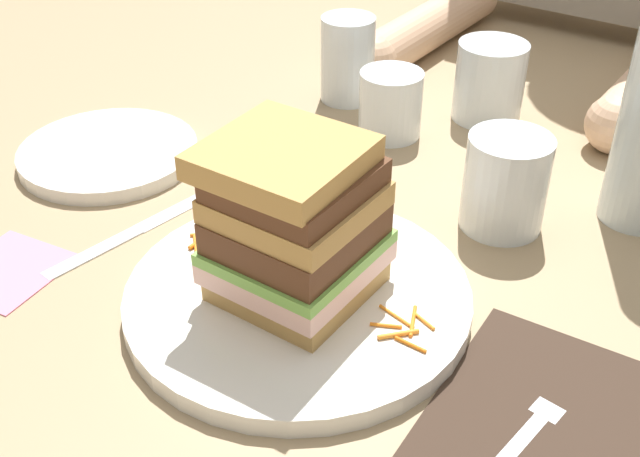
# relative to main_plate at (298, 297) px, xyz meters

# --- Properties ---
(ground_plane) EXTENTS (3.00, 3.00, 0.00)m
(ground_plane) POSITION_rel_main_plate_xyz_m (-0.01, 0.03, -0.01)
(ground_plane) COLOR #9E8460
(main_plate) EXTENTS (0.27, 0.27, 0.02)m
(main_plate) POSITION_rel_main_plate_xyz_m (0.00, 0.00, 0.00)
(main_plate) COLOR white
(main_plate) RESTS_ON ground_plane
(sandwich) EXTENTS (0.11, 0.12, 0.13)m
(sandwich) POSITION_rel_main_plate_xyz_m (-0.00, -0.00, 0.07)
(sandwich) COLOR tan
(sandwich) RESTS_ON main_plate
(carrot_shred_0) EXTENTS (0.01, 0.02, 0.00)m
(carrot_shred_0) POSITION_rel_main_plate_xyz_m (-0.07, 0.01, 0.01)
(carrot_shred_0) COLOR orange
(carrot_shred_0) RESTS_ON main_plate
(carrot_shred_1) EXTENTS (0.02, 0.02, 0.00)m
(carrot_shred_1) POSITION_rel_main_plate_xyz_m (-0.11, 0.01, 0.01)
(carrot_shred_1) COLOR orange
(carrot_shred_1) RESTS_ON main_plate
(carrot_shred_2) EXTENTS (0.00, 0.02, 0.00)m
(carrot_shred_2) POSITION_rel_main_plate_xyz_m (-0.10, 0.00, 0.01)
(carrot_shred_2) COLOR orange
(carrot_shred_2) RESTS_ON main_plate
(carrot_shred_3) EXTENTS (0.02, 0.02, 0.00)m
(carrot_shred_3) POSITION_rel_main_plate_xyz_m (-0.08, 0.02, 0.01)
(carrot_shred_3) COLOR orange
(carrot_shred_3) RESTS_ON main_plate
(carrot_shred_4) EXTENTS (0.01, 0.02, 0.00)m
(carrot_shred_4) POSITION_rel_main_plate_xyz_m (-0.10, 0.00, 0.01)
(carrot_shred_4) COLOR orange
(carrot_shred_4) RESTS_ON main_plate
(carrot_shred_5) EXTENTS (0.02, 0.02, 0.00)m
(carrot_shred_5) POSITION_rel_main_plate_xyz_m (-0.09, 0.02, 0.01)
(carrot_shred_5) COLOR orange
(carrot_shred_5) RESTS_ON main_plate
(carrot_shred_6) EXTENTS (0.02, 0.02, 0.00)m
(carrot_shred_6) POSITION_rel_main_plate_xyz_m (-0.10, 0.02, 0.01)
(carrot_shred_6) COLOR orange
(carrot_shred_6) RESTS_ON main_plate
(carrot_shred_7) EXTENTS (0.02, 0.02, 0.00)m
(carrot_shred_7) POSITION_rel_main_plate_xyz_m (-0.10, -0.00, 0.01)
(carrot_shred_7) COLOR orange
(carrot_shred_7) RESTS_ON main_plate
(carrot_shred_8) EXTENTS (0.02, 0.03, 0.00)m
(carrot_shred_8) POSITION_rel_main_plate_xyz_m (0.09, 0.02, 0.01)
(carrot_shred_8) COLOR orange
(carrot_shred_8) RESTS_ON main_plate
(carrot_shred_9) EXTENTS (0.02, 0.03, 0.00)m
(carrot_shred_9) POSITION_rel_main_plate_xyz_m (0.09, -0.00, 0.01)
(carrot_shred_9) COLOR orange
(carrot_shred_9) RESTS_ON main_plate
(carrot_shred_10) EXTENTS (0.03, 0.00, 0.00)m
(carrot_shred_10) POSITION_rel_main_plate_xyz_m (0.10, -0.01, 0.01)
(carrot_shred_10) COLOR orange
(carrot_shred_10) RESTS_ON main_plate
(carrot_shred_11) EXTENTS (0.02, 0.01, 0.00)m
(carrot_shred_11) POSITION_rel_main_plate_xyz_m (0.10, 0.02, 0.01)
(carrot_shred_11) COLOR orange
(carrot_shred_11) RESTS_ON main_plate
(carrot_shred_12) EXTENTS (0.02, 0.01, 0.00)m
(carrot_shred_12) POSITION_rel_main_plate_xyz_m (0.08, 0.00, 0.01)
(carrot_shred_12) COLOR orange
(carrot_shred_12) RESTS_ON main_plate
(carrot_shred_13) EXTENTS (0.03, 0.01, 0.00)m
(carrot_shred_13) POSITION_rel_main_plate_xyz_m (0.08, 0.01, 0.01)
(carrot_shred_13) COLOR orange
(carrot_shred_13) RESTS_ON main_plate
(napkin_dark) EXTENTS (0.15, 0.19, 0.00)m
(napkin_dark) POSITION_rel_main_plate_xyz_m (0.20, -0.00, -0.01)
(napkin_dark) COLOR #38281E
(napkin_dark) RESTS_ON ground_plane
(fork) EXTENTS (0.03, 0.17, 0.00)m
(fork) POSITION_rel_main_plate_xyz_m (0.20, -0.02, -0.00)
(fork) COLOR silver
(fork) RESTS_ON napkin_dark
(knife) EXTENTS (0.04, 0.20, 0.00)m
(knife) POSITION_rel_main_plate_xyz_m (-0.18, 0.00, -0.01)
(knife) COLOR silver
(knife) RESTS_ON ground_plane
(juice_glass) EXTENTS (0.07, 0.07, 0.09)m
(juice_glass) POSITION_rel_main_plate_xyz_m (0.08, 0.20, 0.03)
(juice_glass) COLOR white
(juice_glass) RESTS_ON ground_plane
(empty_tumbler_0) EXTENTS (0.07, 0.07, 0.07)m
(empty_tumbler_0) POSITION_rel_main_plate_xyz_m (-0.09, 0.29, 0.03)
(empty_tumbler_0) COLOR silver
(empty_tumbler_0) RESTS_ON ground_plane
(empty_tumbler_1) EXTENTS (0.08, 0.08, 0.09)m
(empty_tumbler_1) POSITION_rel_main_plate_xyz_m (-0.02, 0.39, 0.04)
(empty_tumbler_1) COLOR silver
(empty_tumbler_1) RESTS_ON ground_plane
(empty_tumbler_2) EXTENTS (0.06, 0.06, 0.10)m
(empty_tumbler_2) POSITION_rel_main_plate_xyz_m (-0.18, 0.34, 0.04)
(empty_tumbler_2) COLOR silver
(empty_tumbler_2) RESTS_ON ground_plane
(side_plate) EXTENTS (0.18, 0.18, 0.01)m
(side_plate) POSITION_rel_main_plate_xyz_m (-0.30, 0.08, -0.00)
(side_plate) COLOR white
(side_plate) RESTS_ON ground_plane
(napkin_pink) EXTENTS (0.10, 0.10, 0.00)m
(napkin_pink) POSITION_rel_main_plate_xyz_m (-0.22, -0.10, -0.01)
(napkin_pink) COLOR pink
(napkin_pink) RESTS_ON ground_plane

